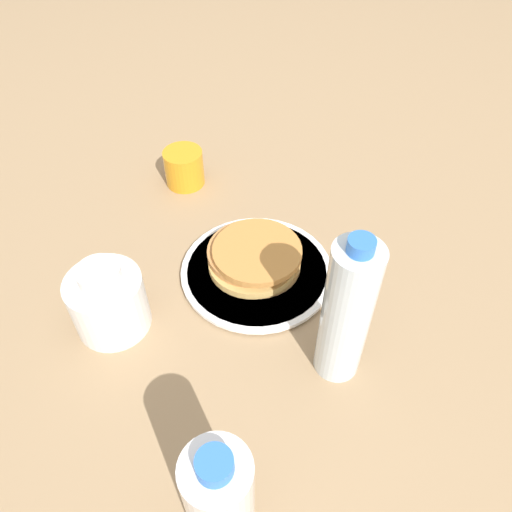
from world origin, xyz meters
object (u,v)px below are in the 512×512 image
Objects in this scene: plate at (256,269)px; water_bottle_near at (221,504)px; cream_jug at (108,301)px; water_bottle_mid at (346,313)px; juice_glass at (184,168)px; pancake_stack at (254,257)px.

water_bottle_near reaches higher than plate.
water_bottle_near reaches higher than cream_jug.
water_bottle_near is at bearing -110.64° from plate.
water_bottle_near is at bearing -139.85° from water_bottle_mid.
juice_glass is 0.37× the size of water_bottle_near.
water_bottle_mid is (0.31, -0.16, 0.07)m from cream_jug.
juice_glass reaches higher than pancake_stack.
cream_jug is (-0.17, -0.32, 0.02)m from juice_glass.
pancake_stack is (-0.00, 0.00, 0.03)m from plate.
juice_glass is at bearing 62.06° from cream_jug.
cream_jug is 0.36m from water_bottle_near.
water_bottle_mid is (0.07, -0.20, 0.11)m from plate.
juice_glass is 0.51m from water_bottle_mid.
plate is 0.29m from juice_glass.
cream_jug is 0.49× the size of water_bottle_mid.
juice_glass is (-0.07, 0.28, 0.00)m from pancake_stack.
water_bottle_near is (-0.07, -0.66, 0.06)m from juice_glass.
plate is 0.25m from cream_jug.
juice_glass is 0.36m from cream_jug.
cream_jug is at bearing -170.09° from plate.
cream_jug is (-0.24, -0.04, 0.05)m from plate.
juice_glass is 0.31× the size of water_bottle_mid.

